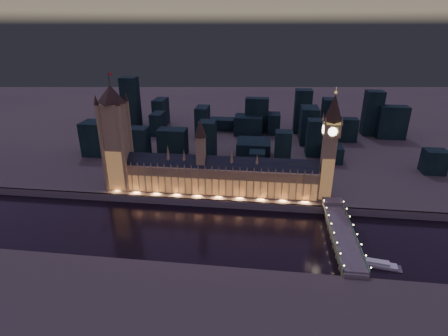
# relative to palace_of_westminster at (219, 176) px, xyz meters

# --- Properties ---
(ground_plane) EXTENTS (2000.00, 2000.00, 0.00)m
(ground_plane) POSITION_rel_palace_of_westminster_xyz_m (0.79, -61.74, -26.37)
(ground_plane) COLOR black
(ground_plane) RESTS_ON ground
(north_bank) EXTENTS (2000.00, 960.00, 8.00)m
(north_bank) POSITION_rel_palace_of_westminster_xyz_m (0.79, 458.26, -22.37)
(north_bank) COLOR #3B3536
(north_bank) RESTS_ON ground
(embankment_wall) EXTENTS (2000.00, 2.50, 8.00)m
(embankment_wall) POSITION_rel_palace_of_westminster_xyz_m (0.79, -20.74, -22.37)
(embankment_wall) COLOR #544B4F
(embankment_wall) RESTS_ON ground
(palace_of_westminster) EXTENTS (202.00, 21.37, 78.00)m
(palace_of_westminster) POSITION_rel_palace_of_westminster_xyz_m (0.00, 0.00, 0.00)
(palace_of_westminster) COLOR #927453
(palace_of_westminster) RESTS_ON north_bank
(victoria_tower) EXTENTS (31.68, 31.68, 122.26)m
(victoria_tower) POSITION_rel_palace_of_westminster_xyz_m (-109.21, 0.19, 42.32)
(victoria_tower) COLOR #927453
(victoria_tower) RESTS_ON north_bank
(elizabeth_tower) EXTENTS (18.00, 18.00, 112.55)m
(elizabeth_tower) POSITION_rel_palace_of_westminster_xyz_m (108.79, 0.19, 44.45)
(elizabeth_tower) COLOR #927453
(elizabeth_tower) RESTS_ON north_bank
(westminster_bridge) EXTENTS (19.37, 113.00, 15.90)m
(westminster_bridge) POSITION_rel_palace_of_westminster_xyz_m (115.26, -65.18, -20.39)
(westminster_bridge) COLOR #544B4F
(westminster_bridge) RESTS_ON ground
(river_boat) EXTENTS (39.77, 15.05, 4.50)m
(river_boat) POSITION_rel_palace_of_westminster_xyz_m (135.26, -98.35, -24.81)
(river_boat) COLOR #544B4F
(river_boat) RESTS_ON ground
(city_backdrop) EXTENTS (459.87, 215.63, 84.33)m
(city_backdrop) POSITION_rel_palace_of_westminster_xyz_m (32.46, 184.71, 5.18)
(city_backdrop) COLOR black
(city_backdrop) RESTS_ON north_bank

